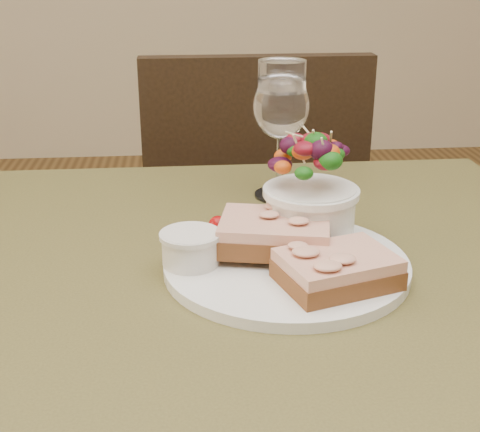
{
  "coord_description": "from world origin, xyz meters",
  "views": [
    {
      "loc": [
        -0.07,
        -0.63,
        1.07
      ],
      "look_at": [
        -0.02,
        0.03,
        0.81
      ],
      "focal_mm": 50.0,
      "sensor_mm": 36.0,
      "label": 1
    }
  ],
  "objects": [
    {
      "name": "cafe_table",
      "position": [
        0.0,
        0.0,
        0.65
      ],
      "size": [
        0.8,
        0.8,
        0.75
      ],
      "color": "#48411E",
      "rests_on": "ground"
    },
    {
      "name": "dinner_plate",
      "position": [
        0.03,
        0.02,
        0.76
      ],
      "size": [
        0.27,
        0.27,
        0.01
      ],
      "primitive_type": "cylinder",
      "color": "white",
      "rests_on": "cafe_table"
    },
    {
      "name": "chair_far",
      "position": [
        0.06,
        0.73,
        0.29
      ],
      "size": [
        0.42,
        0.42,
        0.9
      ],
      "rotation": [
        0.0,
        0.0,
        3.14
      ],
      "color": "black",
      "rests_on": "ground"
    },
    {
      "name": "sandwich_back",
      "position": [
        0.02,
        0.03,
        0.79
      ],
      "size": [
        0.14,
        0.11,
        0.03
      ],
      "rotation": [
        0.0,
        0.0,
        -0.21
      ],
      "color": "#512B15",
      "rests_on": "dinner_plate"
    },
    {
      "name": "wine_glass",
      "position": [
        0.06,
        0.25,
        0.87
      ],
      "size": [
        0.08,
        0.08,
        0.18
      ],
      "color": "white",
      "rests_on": "cafe_table"
    },
    {
      "name": "garnish",
      "position": [
        -0.03,
        0.1,
        0.77
      ],
      "size": [
        0.05,
        0.04,
        0.02
      ],
      "color": "#0B3409",
      "rests_on": "dinner_plate"
    },
    {
      "name": "salad_bowl",
      "position": [
        0.07,
        0.07,
        0.82
      ],
      "size": [
        0.1,
        0.1,
        0.13
      ],
      "color": "white",
      "rests_on": "dinner_plate"
    },
    {
      "name": "sandwich_front",
      "position": [
        0.08,
        -0.04,
        0.78
      ],
      "size": [
        0.13,
        0.11,
        0.03
      ],
      "rotation": [
        0.0,
        0.0,
        0.31
      ],
      "color": "#512B15",
      "rests_on": "dinner_plate"
    },
    {
      "name": "ramekin",
      "position": [
        -0.07,
        0.02,
        0.78
      ],
      "size": [
        0.06,
        0.06,
        0.04
      ],
      "color": "silver",
      "rests_on": "dinner_plate"
    }
  ]
}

